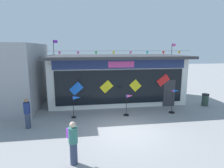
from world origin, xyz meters
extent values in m
plane|color=gray|center=(0.00, 0.00, 0.00)|extent=(80.00, 80.00, 0.00)
cube|color=silver|center=(0.51, 6.15, 1.77)|extent=(10.22, 4.72, 3.55)
cube|color=#333338|center=(0.51, 5.70, 3.65)|extent=(10.62, 5.62, 0.20)
cube|color=navy|center=(0.51, 3.75, 3.19)|extent=(9.40, 0.08, 0.62)
cube|color=#EA4CA3|center=(0.51, 3.72, 3.19)|extent=(1.84, 0.04, 0.43)
cube|color=black|center=(0.51, 3.76, 1.58)|extent=(9.20, 0.06, 2.45)
cube|color=#333338|center=(4.19, 3.76, 1.00)|extent=(0.90, 0.07, 2.00)
cube|color=blue|center=(-2.63, 3.70, 1.57)|extent=(0.99, 0.03, 0.96)
cube|color=yellow|center=(-0.54, 3.70, 1.64)|extent=(0.98, 0.03, 0.96)
cube|color=yellow|center=(1.56, 3.70, 1.66)|extent=(0.92, 0.03, 0.92)
cube|color=red|center=(3.65, 3.70, 1.99)|extent=(1.02, 0.03, 0.95)
cylinder|color=black|center=(0.51, 3.45, 4.13)|extent=(9.81, 0.01, 0.01)
cone|color=#EA4CA3|center=(-3.60, 3.45, 3.99)|extent=(0.20, 0.20, 0.22)
cone|color=#EA4CA3|center=(-2.43, 3.45, 3.99)|extent=(0.20, 0.20, 0.22)
cone|color=green|center=(-1.25, 3.45, 3.99)|extent=(0.20, 0.20, 0.22)
cone|color=yellow|center=(-0.08, 3.45, 3.99)|extent=(0.20, 0.20, 0.22)
cone|color=#EA4CA3|center=(1.10, 3.45, 3.99)|extent=(0.20, 0.20, 0.22)
cone|color=#19B7BC|center=(2.27, 3.45, 3.99)|extent=(0.20, 0.20, 0.22)
cone|color=red|center=(3.45, 3.45, 3.99)|extent=(0.20, 0.20, 0.22)
cone|color=orange|center=(4.62, 3.45, 3.99)|extent=(0.20, 0.20, 0.22)
cylinder|color=black|center=(-4.35, 6.15, 4.34)|extent=(0.04, 0.04, 1.18)
cube|color=purple|center=(-4.19, 6.15, 4.81)|extent=(0.32, 0.02, 0.22)
cylinder|color=black|center=(5.37, 6.15, 4.22)|extent=(0.04, 0.04, 0.95)
cube|color=#EA4CA3|center=(5.53, 6.15, 4.57)|extent=(0.32, 0.02, 0.22)
cylinder|color=black|center=(-2.80, 2.29, 0.03)|extent=(0.28, 0.28, 0.06)
cylinder|color=black|center=(-2.80, 2.29, 0.65)|extent=(0.03, 0.03, 1.29)
cone|color=blue|center=(-2.56, 2.29, 1.29)|extent=(0.50, 0.31, 0.23)
cylinder|color=purple|center=(-2.80, 2.29, 1.29)|extent=(0.03, 0.16, 0.16)
cylinder|color=black|center=(0.56, 2.20, 0.03)|extent=(0.35, 0.35, 0.06)
cylinder|color=black|center=(0.56, 2.20, 0.65)|extent=(0.03, 0.03, 1.30)
cone|color=#EA4CA3|center=(0.78, 2.20, 1.30)|extent=(0.47, 0.28, 0.20)
cylinder|color=blue|center=(0.56, 2.20, 1.30)|extent=(0.03, 0.16, 0.16)
cylinder|color=black|center=(3.71, 2.23, 0.03)|extent=(0.39, 0.39, 0.06)
cylinder|color=black|center=(3.71, 2.23, 0.76)|extent=(0.03, 0.03, 1.52)
cone|color=blue|center=(3.92, 2.23, 1.52)|extent=(0.45, 0.26, 0.19)
cylinder|color=#EA4CA3|center=(3.71, 2.23, 1.52)|extent=(0.03, 0.16, 0.16)
cylinder|color=#333D56|center=(-2.56, -2.64, 0.43)|extent=(0.28, 0.28, 0.86)
cylinder|color=#337066|center=(-2.56, -2.64, 1.16)|extent=(0.34, 0.34, 0.60)
sphere|color=beige|center=(-2.56, -2.64, 1.57)|extent=(0.22, 0.22, 0.22)
cube|color=purple|center=(-2.66, -2.47, 1.19)|extent=(0.31, 0.27, 0.38)
cylinder|color=#333D56|center=(-5.18, 1.05, 0.43)|extent=(0.28, 0.28, 0.86)
cylinder|color=navy|center=(-5.18, 1.05, 1.16)|extent=(0.34, 0.34, 0.60)
sphere|color=#8C6647|center=(-5.18, 1.05, 1.57)|extent=(0.22, 0.22, 0.22)
cylinder|color=#2D4238|center=(6.96, 3.42, 0.42)|extent=(0.48, 0.48, 0.83)
cylinder|color=black|center=(6.96, 3.42, 0.87)|extent=(0.52, 0.52, 0.08)
camera|label=1|loc=(-2.11, -9.25, 4.30)|focal=30.38mm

